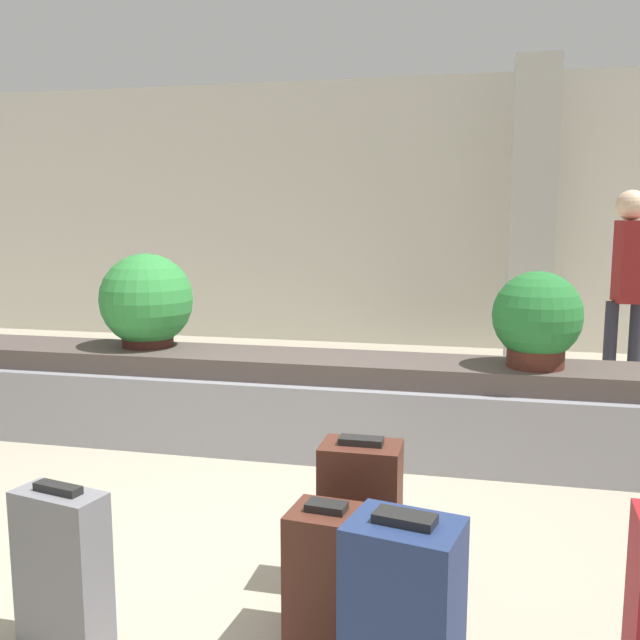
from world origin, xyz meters
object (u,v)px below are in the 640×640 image
Objects in this scene: potted_plant_1 at (537,320)px; suitcase_6 at (403,621)px; pillar at (532,214)px; suitcase_1 at (360,518)px; potted_plant_0 at (147,302)px; suitcase_3 at (326,575)px; traveler_0 at (627,275)px; suitcase_4 at (63,571)px.

suitcase_6 is at bearing -102.45° from potted_plant_1.
pillar is 4.65× the size of suitcase_1.
potted_plant_0 reaches higher than suitcase_1.
traveler_0 is (1.73, 3.97, 0.83)m from suitcase_3.
traveler_0 reaches higher than suitcase_4.
traveler_0 reaches higher than suitcase_3.
traveler_0 reaches higher than potted_plant_0.
potted_plant_1 is 2.00m from traveler_0.
pillar reaches higher than suitcase_6.
suitcase_1 reaches higher than suitcase_4.
traveler_0 is at bearing 84.10° from suitcase_6.
suitcase_1 is 1.06× the size of suitcase_4.
pillar is at bearing -158.06° from traveler_0.
traveler_0 is (1.67, 3.58, 0.77)m from suitcase_1.
suitcase_6 is 4.62m from traveler_0.
suitcase_3 is at bearing -100.73° from pillar.
traveler_0 is (3.57, 1.70, 0.12)m from potted_plant_0.
traveler_0 is (0.71, -1.45, -0.50)m from pillar.
potted_plant_1 reaches higher than suitcase_4.
potted_plant_0 is (-2.17, 2.63, 0.64)m from suitcase_6.
potted_plant_1 is at bearing -29.17° from traveler_0.
pillar is 5.67m from suitcase_3.
potted_plant_0 is 2.73m from potted_plant_1.
suitcase_3 is (-0.06, -0.39, -0.07)m from suitcase_1.
potted_plant_0 is at bearing 177.69° from potted_plant_1.
suitcase_4 is 0.95× the size of potted_plant_0.
potted_plant_0 is at bearing 121.74° from suitcase_4.
potted_plant_0 reaches higher than suitcase_3.
suitcase_3 is at bearing 144.32° from suitcase_6.
pillar is at bearing 87.53° from potted_plant_1.
potted_plant_1 is at bearing 73.70° from suitcase_3.
potted_plant_1 is at bearing -92.47° from pillar.
potted_plant_0 is at bearing 141.54° from suitcase_6.
potted_plant_0 reaches higher than suitcase_4.
suitcase_1 is (-0.96, -5.03, -1.27)m from pillar.
suitcase_3 is 0.91× the size of potted_plant_1.
traveler_0 is (0.85, 1.81, 0.14)m from potted_plant_1.
traveler_0 is at bearing 25.44° from potted_plant_0.
pillar is 5.28m from suitcase_1.
potted_plant_0 is (-1.90, 1.88, 0.65)m from suitcase_1.
suitcase_1 is 0.98× the size of suitcase_6.
suitcase_6 reaches higher than suitcase_3.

